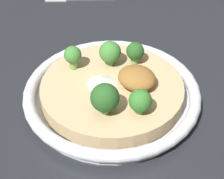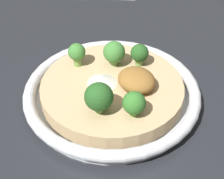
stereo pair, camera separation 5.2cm
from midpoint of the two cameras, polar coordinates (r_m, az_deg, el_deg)
ground_plane at (r=0.53m, az=2.79°, el=-1.86°), size 6.00×6.00×0.00m
risotto_bowl at (r=0.52m, az=2.84°, el=-0.50°), size 0.27×0.27×0.03m
cheese_sprinkle at (r=0.51m, az=1.26°, el=1.53°), size 0.04×0.04×0.01m
crispy_onion_garnish at (r=0.50m, az=7.06°, el=1.46°), size 0.06×0.05×0.03m
broccoli_back_left at (r=0.53m, az=3.14°, el=6.08°), size 0.03×0.03×0.04m
broccoli_front at (r=0.45m, az=1.10°, el=-1.41°), size 0.04×0.04×0.05m
broccoli_front_right at (r=0.45m, az=6.99°, el=-2.44°), size 0.03×0.03×0.04m
broccoli_front_left at (r=0.53m, az=-3.11°, el=5.99°), size 0.03×0.03×0.04m
broccoli_back at (r=0.54m, az=7.37°, el=5.83°), size 0.03×0.03×0.04m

